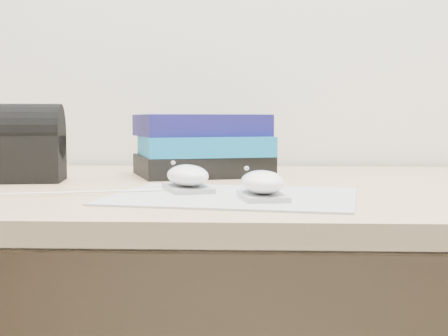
{
  "coord_description": "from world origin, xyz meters",
  "views": [
    {
      "loc": [
        -0.03,
        0.51,
        0.84
      ],
      "look_at": [
        -0.07,
        1.42,
        0.77
      ],
      "focal_mm": 50.0,
      "sensor_mm": 36.0,
      "label": 1
    }
  ],
  "objects_px": {
    "desk": "(267,306)",
    "book_stack": "(202,145)",
    "mouse_rear": "(188,178)",
    "mouse_front": "(262,184)",
    "pouch": "(21,144)"
  },
  "relations": [
    {
      "from": "book_stack",
      "to": "pouch",
      "type": "bearing_deg",
      "value": -156.1
    },
    {
      "from": "mouse_rear",
      "to": "book_stack",
      "type": "bearing_deg",
      "value": 90.11
    },
    {
      "from": "desk",
      "to": "mouse_front",
      "type": "height_order",
      "value": "mouse_front"
    },
    {
      "from": "mouse_front",
      "to": "book_stack",
      "type": "xyz_separation_m",
      "value": [
        -0.11,
        0.37,
        0.04
      ]
    },
    {
      "from": "mouse_rear",
      "to": "book_stack",
      "type": "height_order",
      "value": "book_stack"
    },
    {
      "from": "book_stack",
      "to": "pouch",
      "type": "xyz_separation_m",
      "value": [
        -0.31,
        -0.14,
        0.01
      ]
    },
    {
      "from": "mouse_rear",
      "to": "pouch",
      "type": "height_order",
      "value": "pouch"
    },
    {
      "from": "desk",
      "to": "mouse_front",
      "type": "distance_m",
      "value": 0.38
    },
    {
      "from": "desk",
      "to": "mouse_rear",
      "type": "relative_size",
      "value": 13.09
    },
    {
      "from": "mouse_rear",
      "to": "desk",
      "type": "bearing_deg",
      "value": 56.14
    },
    {
      "from": "mouse_rear",
      "to": "mouse_front",
      "type": "distance_m",
      "value": 0.14
    },
    {
      "from": "mouse_rear",
      "to": "mouse_front",
      "type": "relative_size",
      "value": 1.07
    },
    {
      "from": "desk",
      "to": "book_stack",
      "type": "height_order",
      "value": "book_stack"
    },
    {
      "from": "mouse_front",
      "to": "book_stack",
      "type": "height_order",
      "value": "book_stack"
    },
    {
      "from": "mouse_front",
      "to": "desk",
      "type": "bearing_deg",
      "value": 86.84
    }
  ]
}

